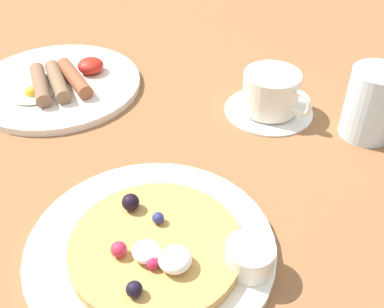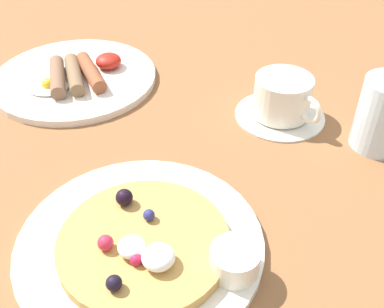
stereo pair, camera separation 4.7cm
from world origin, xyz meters
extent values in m
cube|color=brown|center=(0.00, 0.00, -0.01)|extent=(2.02, 1.47, 0.03)
cylinder|color=white|center=(-0.04, -0.11, 0.01)|extent=(0.27, 0.27, 0.01)
cylinder|color=#C29047|center=(-0.04, -0.12, 0.02)|extent=(0.18, 0.18, 0.01)
sphere|color=navy|center=(-0.03, -0.09, 0.03)|extent=(0.01, 0.01, 0.01)
sphere|color=red|center=(-0.02, -0.14, 0.03)|extent=(0.01, 0.01, 0.01)
sphere|color=#CA1F44|center=(-0.04, -0.15, 0.03)|extent=(0.01, 0.01, 0.01)
sphere|color=black|center=(-0.06, -0.07, 0.04)|extent=(0.02, 0.02, 0.02)
sphere|color=black|center=(-0.06, -0.18, 0.03)|extent=(0.02, 0.02, 0.02)
sphere|color=#C42744|center=(-0.02, -0.14, 0.03)|extent=(0.02, 0.02, 0.02)
sphere|color=#C7273F|center=(-0.07, -0.13, 0.03)|extent=(0.02, 0.02, 0.02)
ellipsoid|color=white|center=(-0.04, -0.14, 0.03)|extent=(0.03, 0.03, 0.02)
ellipsoid|color=white|center=(-0.02, -0.15, 0.04)|extent=(0.03, 0.03, 0.02)
cylinder|color=white|center=(0.06, -0.14, 0.03)|extent=(0.05, 0.05, 0.03)
cylinder|color=maroon|center=(0.06, -0.14, 0.03)|extent=(0.04, 0.04, 0.00)
cylinder|color=#F2E4D0|center=(-0.20, 0.25, 0.01)|extent=(0.27, 0.27, 0.01)
cylinder|color=brown|center=(-0.16, 0.24, 0.02)|extent=(0.07, 0.11, 0.02)
cylinder|color=brown|center=(-0.19, 0.23, 0.02)|extent=(0.06, 0.11, 0.02)
cylinder|color=brown|center=(-0.22, 0.22, 0.02)|extent=(0.05, 0.11, 0.02)
ellipsoid|color=white|center=(-0.23, 0.20, 0.01)|extent=(0.07, 0.06, 0.01)
sphere|color=yellow|center=(-0.23, 0.20, 0.02)|extent=(0.02, 0.02, 0.02)
ellipsoid|color=red|center=(-0.14, 0.28, 0.02)|extent=(0.04, 0.04, 0.02)
cylinder|color=silver|center=(0.14, 0.15, 0.00)|extent=(0.14, 0.14, 0.01)
cylinder|color=white|center=(0.14, 0.15, 0.04)|extent=(0.09, 0.09, 0.06)
torus|color=white|center=(0.17, 0.11, 0.04)|extent=(0.03, 0.04, 0.04)
cylinder|color=brown|center=(0.14, 0.15, 0.06)|extent=(0.07, 0.07, 0.00)
cylinder|color=silver|center=(0.27, 0.09, 0.05)|extent=(0.07, 0.07, 0.10)
camera|label=1|loc=(-0.02, -0.43, 0.40)|focal=43.20mm
camera|label=2|loc=(0.03, -0.44, 0.40)|focal=43.20mm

